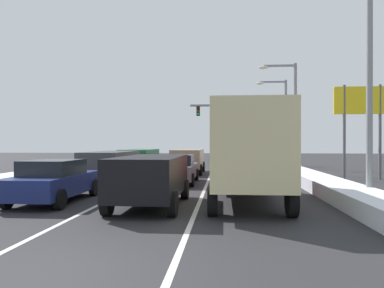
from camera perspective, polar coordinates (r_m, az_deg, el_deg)
name	(u,v)px	position (r m, az deg, el deg)	size (l,w,h in m)	color
ground_plane	(172,185)	(18.51, -3.08, -6.43)	(120.00, 120.00, 0.00)	#28282B
lane_stripe_between_right_lane_and_center_lane	(209,179)	(21.50, 2.61, -5.50)	(0.14, 34.87, 0.01)	silver
lane_stripe_between_center_lane_and_left_lane	(151,179)	(21.90, -6.36, -5.40)	(0.14, 34.87, 0.01)	silver
snow_bank_right_shoulder	(302,175)	(21.92, 16.64, -4.68)	(1.61, 34.87, 0.56)	silver
snow_bank_left_shoulder	(64,172)	(23.48, -19.18, -4.18)	(1.52, 34.87, 0.70)	silver
box_truck_right_lane_nearest	(247,149)	(13.08, 8.46, -0.80)	(2.53, 7.20, 3.36)	maroon
suv_maroon_right_lane_second	(242,163)	(20.84, 7.83, -2.89)	(2.16, 4.90, 1.67)	maroon
suv_white_right_lane_third	(232,158)	(27.25, 6.16, -2.18)	(2.16, 4.90, 1.67)	silver
suv_black_center_lane_nearest	(151,176)	(12.35, -6.37, -4.96)	(2.16, 4.90, 1.67)	black
sedan_gray_center_lane_second	(177,169)	(19.39, -2.29, -3.86)	(2.00, 4.50, 1.51)	slate
suv_tan_center_lane_third	(188,159)	(25.73, -0.62, -2.32)	(2.16, 4.90, 1.67)	#937F60
sedan_navy_left_lane_nearest	(55,181)	(14.18, -20.55, -5.33)	(2.00, 4.50, 1.51)	navy
suv_charcoal_left_lane_second	(111,164)	(19.90, -12.50, -3.03)	(2.16, 4.90, 1.67)	#38383D
suv_green_left_lane_third	(140,159)	(26.33, -8.12, -2.26)	(2.16, 4.90, 1.67)	#1E5633
traffic_light_gantry	(240,120)	(37.33, 7.53, 3.78)	(7.54, 0.47, 6.20)	slate
street_lamp_right_near	(360,51)	(14.66, 24.58, 13.00)	(2.66, 0.36, 9.11)	gray
street_lamp_right_mid	(290,107)	(26.66, 14.93, 5.55)	(2.66, 0.36, 7.69)	gray
street_lamp_right_far	(281,115)	(32.96, 13.68, 4.44)	(2.66, 0.36, 7.61)	gray
roadside_sign_right	(362,110)	(23.52, 24.88, 4.76)	(3.20, 0.16, 5.50)	#59595B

